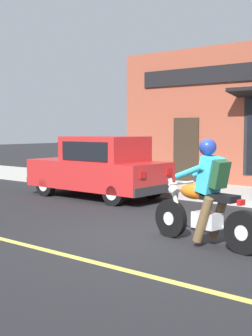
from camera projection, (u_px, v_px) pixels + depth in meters
ground_plane at (158, 236)px, 7.71m from camera, size 80.00×80.00×0.00m
sidewalk_curb at (173, 188)px, 13.33m from camera, size 2.60×22.00×0.14m
motorcycle_with_rider at (206, 201)px, 7.03m from camera, size 0.65×2.01×1.62m
car_hatchback at (100, 168)px, 11.95m from camera, size 1.67×3.79×1.57m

